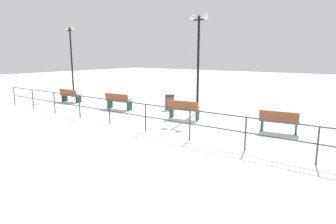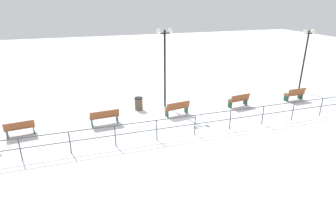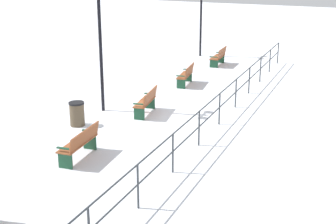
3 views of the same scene
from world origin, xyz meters
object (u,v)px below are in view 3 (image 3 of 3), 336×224
at_px(bench_second, 186,75).
at_px(trash_bin, 77,114).
at_px(bench_third, 147,101).
at_px(lamppost_middle, 99,13).
at_px(bench_fourth, 80,143).
at_px(bench_nearest, 219,57).

relative_size(bench_second, trash_bin, 1.84).
relative_size(bench_third, trash_bin, 1.95).
bearing_deg(lamppost_middle, bench_second, -108.62).
bearing_deg(lamppost_middle, bench_fourth, 112.07).
xyz_separation_m(bench_second, bench_third, (-0.14, 4.37, 0.02)).
height_order(bench_fourth, trash_bin, bench_fourth).
bearing_deg(bench_third, trash_bin, 41.76).
bearing_deg(bench_third, lamppost_middle, -0.60).
relative_size(bench_fourth, lamppost_middle, 0.33).
distance_m(bench_third, lamppost_middle, 3.56).
relative_size(bench_nearest, bench_second, 0.96).
height_order(bench_second, bench_third, bench_third).
distance_m(bench_nearest, trash_bin, 10.88).
bearing_deg(bench_third, bench_fourth, 80.93).
xyz_separation_m(bench_third, bench_fourth, (0.02, 4.37, -0.00)).
height_order(bench_third, bench_fourth, bench_third).
relative_size(bench_third, bench_fourth, 0.96).
bearing_deg(bench_fourth, bench_third, -94.75).
xyz_separation_m(bench_nearest, bench_fourth, (0.03, 13.10, 0.02)).
height_order(bench_nearest, bench_third, bench_nearest).
xyz_separation_m(bench_third, lamppost_middle, (1.69, 0.25, 3.12)).
xyz_separation_m(bench_fourth, lamppost_middle, (1.67, -4.13, 3.13)).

